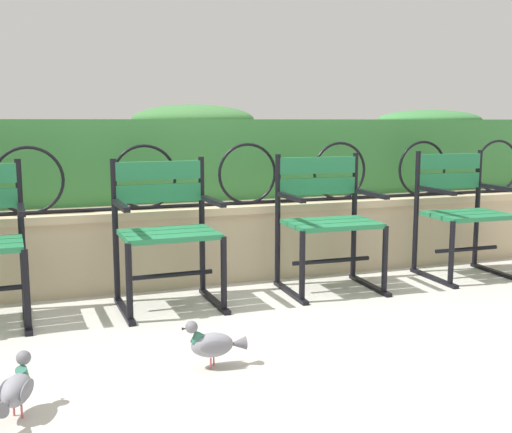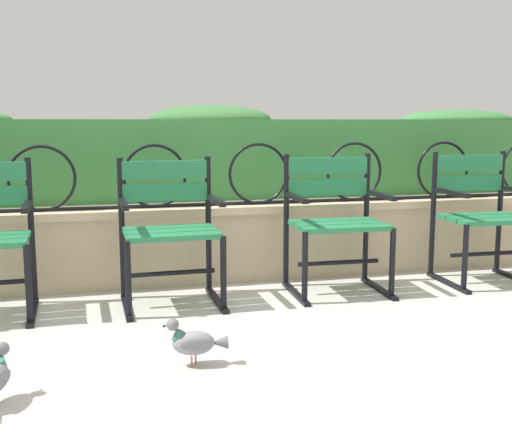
{
  "view_description": "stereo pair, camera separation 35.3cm",
  "coord_description": "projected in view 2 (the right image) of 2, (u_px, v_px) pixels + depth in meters",
  "views": [
    {
      "loc": [
        -1.2,
        -3.13,
        1.09
      ],
      "look_at": [
        0.0,
        0.17,
        0.55
      ],
      "focal_mm": 43.92,
      "sensor_mm": 36.0,
      "label": 1
    },
    {
      "loc": [
        -0.87,
        -3.24,
        1.09
      ],
      "look_at": [
        0.0,
        0.17,
        0.55
      ],
      "focal_mm": 43.92,
      "sensor_mm": 36.0,
      "label": 2
    }
  ],
  "objects": [
    {
      "name": "park_chair_centre_right",
      "position": [
        335.0,
        219.0,
        4.0
      ],
      "size": [
        0.62,
        0.54,
        0.87
      ],
      "color": "#237547",
      "rests_on": "ground"
    },
    {
      "name": "hedge_row",
      "position": [
        215.0,
        154.0,
        4.74
      ],
      "size": [
        6.51,
        0.64,
        0.69
      ],
      "color": "#387A3D",
      "rests_on": "stone_wall"
    },
    {
      "name": "pigeon_far_side",
      "position": [
        194.0,
        342.0,
        2.8
      ],
      "size": [
        0.29,
        0.12,
        0.22
      ],
      "color": "gray",
      "rests_on": "ground"
    },
    {
      "name": "park_chair_rightmost",
      "position": [
        480.0,
        213.0,
        4.26
      ],
      "size": [
        0.58,
        0.53,
        0.88
      ],
      "color": "#237547",
      "rests_on": "ground"
    },
    {
      "name": "ground_plane",
      "position": [
        263.0,
        319.0,
        3.48
      ],
      "size": [
        60.0,
        60.0,
        0.0
      ],
      "primitive_type": "plane",
      "color": "#BCB7AD"
    },
    {
      "name": "iron_arch_fence",
      "position": [
        210.0,
        178.0,
        4.18
      ],
      "size": [
        6.11,
        0.02,
        0.42
      ],
      "color": "black",
      "rests_on": "stone_wall"
    },
    {
      "name": "park_chair_centre_left",
      "position": [
        169.0,
        227.0,
        3.73
      ],
      "size": [
        0.59,
        0.53,
        0.87
      ],
      "color": "#237547",
      "rests_on": "ground"
    },
    {
      "name": "stone_wall",
      "position": [
        228.0,
        240.0,
        4.35
      ],
      "size": [
        6.64,
        0.41,
        0.52
      ],
      "color": "tan",
      "rests_on": "ground"
    }
  ]
}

